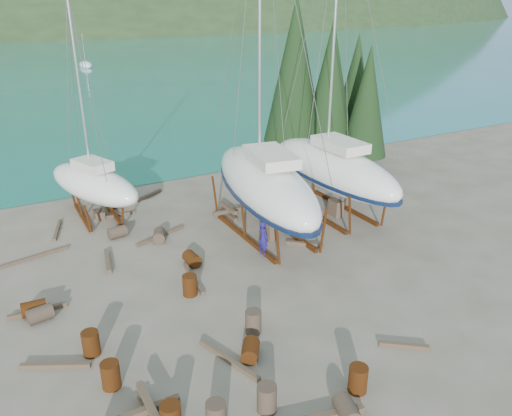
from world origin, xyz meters
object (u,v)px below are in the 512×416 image
large_sailboat_near (265,183)px  large_sailboat_far (333,167)px  small_sailboat_shore (94,183)px  worker (263,238)px

large_sailboat_near → large_sailboat_far: 4.69m
small_sailboat_shore → worker: bearing=-76.6°
large_sailboat_near → small_sailboat_shore: size_ratio=1.48×
large_sailboat_far → worker: 6.61m
large_sailboat_far → worker: bearing=-156.2°
large_sailboat_far → small_sailboat_shore: 12.93m
large_sailboat_near → small_sailboat_shore: large_sailboat_near is taller
worker → large_sailboat_far: bearing=-72.4°
large_sailboat_far → small_sailboat_shore: bearing=153.0°
large_sailboat_near → worker: large_sailboat_near is taller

